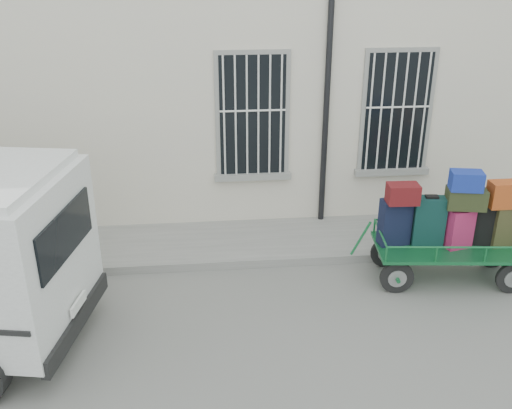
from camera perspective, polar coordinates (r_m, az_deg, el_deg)
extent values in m
plane|color=slate|center=(8.78, 4.16, -10.62)|extent=(80.00, 80.00, 0.00)
cube|color=beige|center=(12.85, 0.40, 14.99)|extent=(24.00, 5.00, 6.00)
cylinder|color=black|center=(10.53, 7.16, 11.78)|extent=(0.11, 0.11, 5.60)
cube|color=black|center=(10.51, -0.36, 8.85)|extent=(1.20, 0.08, 2.20)
cube|color=gray|center=(10.85, -0.33, 2.89)|extent=(1.45, 0.22, 0.12)
cube|color=black|center=(11.08, 13.86, 8.95)|extent=(1.20, 0.08, 2.20)
cube|color=gray|center=(11.40, 13.33, 3.28)|extent=(1.45, 0.22, 0.12)
cube|color=slate|center=(10.61, 2.22, -3.63)|extent=(24.00, 1.70, 0.15)
cylinder|color=black|center=(9.34, 13.90, -7.11)|extent=(0.54, 0.12, 0.54)
cylinder|color=gray|center=(9.34, 13.90, -7.11)|extent=(0.30, 0.13, 0.30)
cylinder|color=black|center=(10.03, 12.89, -4.73)|extent=(0.54, 0.12, 0.54)
cylinder|color=gray|center=(10.03, 12.89, -4.73)|extent=(0.30, 0.13, 0.30)
cylinder|color=black|center=(10.58, 22.65, -4.51)|extent=(0.54, 0.12, 0.54)
cylinder|color=gray|center=(10.58, 22.65, -4.51)|extent=(0.30, 0.13, 0.30)
cube|color=#176433|center=(9.78, 18.80, -4.09)|extent=(2.47, 1.32, 0.05)
cylinder|color=#176433|center=(9.35, 10.43, -3.35)|extent=(0.31, 0.08, 0.60)
cube|color=black|center=(9.43, 13.71, -1.70)|extent=(0.51, 0.31, 0.77)
cube|color=black|center=(9.27, 13.95, 0.55)|extent=(0.21, 0.15, 0.03)
cube|color=#0D2E2B|center=(9.52, 16.88, -1.63)|extent=(0.52, 0.32, 0.83)
cube|color=black|center=(9.36, 17.19, 0.75)|extent=(0.21, 0.14, 0.03)
cube|color=#921A53|center=(9.64, 19.64, -2.27)|extent=(0.45, 0.33, 0.65)
cube|color=black|center=(9.51, 19.91, -0.42)|extent=(0.17, 0.14, 0.03)
cube|color=black|center=(9.90, 21.54, -1.79)|extent=(0.52, 0.37, 0.68)
cube|color=black|center=(9.76, 21.85, 0.11)|extent=(0.20, 0.15, 0.03)
cube|color=#303219|center=(9.98, 23.79, -1.93)|extent=(0.49, 0.26, 0.69)
cube|color=black|center=(9.84, 24.13, -0.03)|extent=(0.21, 0.15, 0.03)
cube|color=#521015|center=(9.12, 14.48, 1.05)|extent=(0.50, 0.32, 0.31)
cube|color=#232C16|center=(9.46, 20.26, 0.59)|extent=(0.64, 0.44, 0.32)
cube|color=#A12F1D|center=(9.68, 23.47, 0.94)|extent=(0.44, 0.28, 0.42)
cube|color=navy|center=(9.30, 20.29, 2.25)|extent=(0.53, 0.39, 0.30)
cube|color=black|center=(7.46, -18.53, -2.75)|extent=(0.33, 1.55, 0.62)
cube|color=black|center=(8.09, -17.42, -10.97)|extent=(0.49, 2.06, 0.25)
cube|color=white|center=(7.94, -17.34, -9.46)|extent=(0.12, 0.47, 0.13)
cylinder|color=black|center=(9.26, -19.91, -7.39)|extent=(0.80, 0.38, 0.76)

